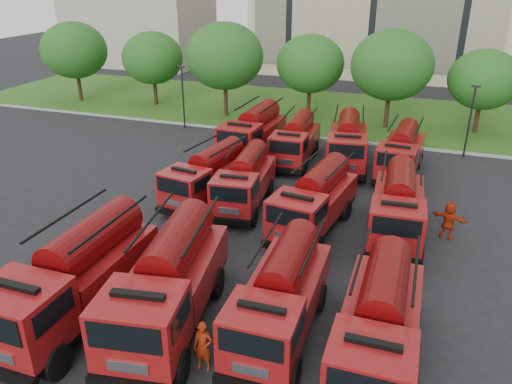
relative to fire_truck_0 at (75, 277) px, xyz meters
The scene contains 27 objects.
ground 7.32m from the fire_truck_0, 69.93° to the left, with size 140.00×140.00×0.00m, color black.
lawn 32.80m from the fire_truck_0, 85.74° to the left, with size 70.00×16.00×0.12m, color #255115.
curb 24.74m from the fire_truck_0, 84.34° to the left, with size 70.00×0.30×0.14m, color gray.
side_building 57.77m from the fire_truck_0, 118.55° to the left, with size 18.00×12.00×10.00m, color #A29C90.
tree_0 36.01m from the fire_truck_0, 126.96° to the left, with size 6.30×6.30×7.70m.
tree_1 32.73m from the fire_truck_0, 114.58° to the left, with size 5.71×5.71×6.98m.
tree_2 28.93m from the fire_truck_0, 101.18° to the left, with size 6.72×6.72×8.22m.
tree_3 30.83m from the fire_truck_0, 87.32° to the left, with size 5.88×5.88×7.19m.
tree_4 30.55m from the fire_truck_0, 73.87° to the left, with size 6.55×6.55×8.01m.
tree_5 33.98m from the fire_truck_0, 62.90° to the left, with size 5.46×5.46×6.68m.
lamp_post_0 25.06m from the fire_truck_0, 107.59° to the left, with size 0.60×0.25×5.11m.
lamp_post_1 27.91m from the fire_truck_0, 58.83° to the left, with size 0.60×0.25×5.11m.
fire_truck_0 is the anchor object (origin of this frame).
fire_truck_1 3.55m from the fire_truck_0, 13.45° to the left, with size 3.90×8.16×3.57m.
fire_truck_2 7.66m from the fire_truck_0, 12.55° to the left, with size 2.67×6.99×3.16m.
fire_truck_3 11.03m from the fire_truck_0, ahead, with size 2.66×7.18×3.26m.
fire_truck_4 11.34m from the fire_truck_0, 88.64° to the left, with size 3.30×6.93×3.03m.
fire_truck_5 11.68m from the fire_truck_0, 77.71° to the left, with size 2.91×6.74×2.98m.
fire_truck_6 11.99m from the fire_truck_0, 55.48° to the left, with size 3.39×7.27×3.19m.
fire_truck_7 15.13m from the fire_truck_0, 44.45° to the left, with size 2.86×7.14×3.19m.
fire_truck_8 19.43m from the fire_truck_0, 89.53° to the left, with size 3.01×7.51×3.36m.
fire_truck_9 19.40m from the fire_truck_0, 80.10° to the left, with size 2.67×6.74×3.03m.
fire_truck_10 20.62m from the fire_truck_0, 70.72° to the left, with size 3.44×7.43×3.26m.
fire_truck_11 21.61m from the fire_truck_0, 61.41° to the left, with size 2.81×6.81×3.04m.
firefighter_0 5.96m from the fire_truck_0, ahead, with size 0.67×0.49×1.83m, color #A5280C.
firefighter_4 4.50m from the fire_truck_0, 88.97° to the left, with size 0.92×0.60×1.88m, color black.
firefighter_5 17.43m from the fire_truck_0, 40.04° to the left, with size 1.79×0.77×1.93m, color #A5280C.
Camera 1 is at (9.03, -19.19, 12.25)m, focal length 35.00 mm.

